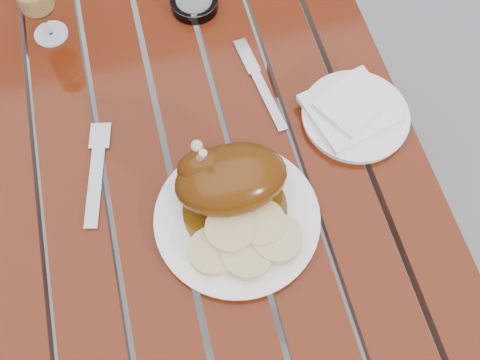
% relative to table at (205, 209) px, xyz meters
% --- Properties ---
extents(ground, '(60.00, 60.00, 0.00)m').
position_rel_table_xyz_m(ground, '(0.00, 0.00, -0.38)').
color(ground, slate).
rests_on(ground, ground).
extents(table, '(0.80, 1.20, 0.75)m').
position_rel_table_xyz_m(table, '(0.00, 0.00, 0.00)').
color(table, '#611B0B').
rests_on(table, ground).
extents(dinner_plate, '(0.35, 0.35, 0.02)m').
position_rel_table_xyz_m(dinner_plate, '(0.04, -0.19, 0.38)').
color(dinner_plate, white).
rests_on(dinner_plate, table).
extents(roast_duck, '(0.19, 0.18, 0.14)m').
position_rel_table_xyz_m(roast_duck, '(0.03, -0.14, 0.44)').
color(roast_duck, '#5A350A').
rests_on(roast_duck, dinner_plate).
extents(bread_dumplings, '(0.19, 0.13, 0.03)m').
position_rel_table_xyz_m(bread_dumplings, '(0.04, -0.24, 0.41)').
color(bread_dumplings, '#D8BF83').
rests_on(bread_dumplings, dinner_plate).
extents(wine_glass, '(0.08, 0.08, 0.16)m').
position_rel_table_xyz_m(wine_glass, '(-0.23, 0.30, 0.46)').
color(wine_glass, '#F0C16D').
rests_on(wine_glass, table).
extents(side_plate, '(0.23, 0.23, 0.02)m').
position_rel_table_xyz_m(side_plate, '(0.30, -0.04, 0.38)').
color(side_plate, white).
rests_on(side_plate, table).
extents(napkin, '(0.18, 0.17, 0.01)m').
position_rel_table_xyz_m(napkin, '(0.29, -0.03, 0.40)').
color(napkin, white).
rests_on(napkin, side_plate).
extents(ashtray, '(0.10, 0.10, 0.02)m').
position_rel_table_xyz_m(ashtray, '(0.07, 0.30, 0.39)').
color(ashtray, '#B2B7BC').
rests_on(ashtray, table).
extents(fork, '(0.06, 0.19, 0.01)m').
position_rel_table_xyz_m(fork, '(-0.19, -0.05, 0.38)').
color(fork, gray).
rests_on(fork, table).
extents(knife, '(0.04, 0.20, 0.01)m').
position_rel_table_xyz_m(knife, '(0.15, 0.06, 0.38)').
color(knife, gray).
rests_on(knife, table).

